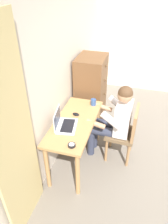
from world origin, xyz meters
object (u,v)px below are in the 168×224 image
at_px(desk_clock, 72,145).
at_px(desk, 75,128).
at_px(person_seated, 114,119).
at_px(computer_mouse, 76,114).
at_px(laptop, 64,123).
at_px(chair, 126,131).
at_px(dresser, 91,92).
at_px(coffee_mug, 93,102).

bearing_deg(desk_clock, desk, 13.84).
xyz_separation_m(person_seated, computer_mouse, (-0.15, 0.52, 0.08)).
relative_size(desk, laptop, 3.18).
distance_m(chair, laptop, 0.93).
relative_size(dresser, coffee_mug, 10.63).
bearing_deg(desk_clock, chair, -36.58).
xyz_separation_m(chair, desk_clock, (-0.75, 0.56, 0.26)).
xyz_separation_m(person_seated, desk_clock, (-0.76, 0.37, 0.07)).
height_order(laptop, computer_mouse, laptop).
bearing_deg(desk, laptop, 146.42).
bearing_deg(chair, person_seated, 87.79).
bearing_deg(person_seated, desk_clock, 153.73).
height_order(person_seated, desk_clock, person_seated).
xyz_separation_m(chair, computer_mouse, (-0.14, 0.70, 0.26)).
xyz_separation_m(chair, coffee_mug, (0.20, 0.53, 0.29)).
bearing_deg(desk, person_seated, -60.11).
xyz_separation_m(dresser, laptop, (-1.19, 0.06, 0.15)).
relative_size(person_seated, coffee_mug, 10.04).
bearing_deg(desk, chair, -67.80).
bearing_deg(desk, coffee_mug, -16.69).
bearing_deg(desk_clock, computer_mouse, 13.25).
height_order(desk, person_seated, person_seated).
distance_m(laptop, desk_clock, 0.39).
bearing_deg(coffee_mug, desk_clock, 178.55).
bearing_deg(computer_mouse, desk, -156.61).
distance_m(desk, coffee_mug, 0.52).
bearing_deg(person_seated, dresser, 35.17).
bearing_deg(computer_mouse, desk_clock, -154.52).
bearing_deg(computer_mouse, person_seated, -62.00).
xyz_separation_m(laptop, coffee_mug, (0.62, -0.24, -0.00)).
bearing_deg(computer_mouse, laptop, 177.90).
bearing_deg(coffee_mug, dresser, 17.73).
xyz_separation_m(computer_mouse, desk_clock, (-0.61, -0.14, -0.00)).
distance_m(laptop, coffee_mug, 0.67).
xyz_separation_m(chair, laptop, (-0.43, 0.77, 0.29)).
bearing_deg(desk, computer_mouse, 11.16).
bearing_deg(dresser, person_seated, -144.83).
bearing_deg(chair, laptop, 118.81).
bearing_deg(dresser, laptop, 177.10).
bearing_deg(desk_clock, dresser, 5.93).
bearing_deg(desk_clock, person_seated, -26.27).
bearing_deg(dresser, desk_clock, -174.07).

